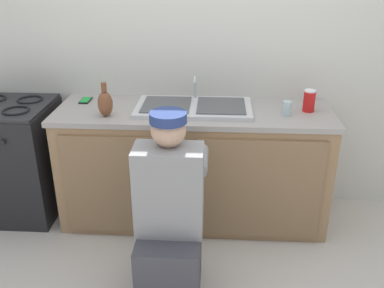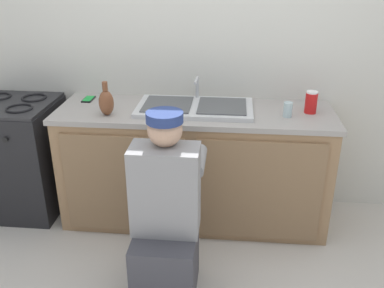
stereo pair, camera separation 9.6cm
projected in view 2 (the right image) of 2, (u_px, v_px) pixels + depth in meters
The scene contains 11 objects.
ground_plane at pixel (191, 238), 3.06m from camera, with size 12.00×12.00×0.00m, color beige.
back_wall at pixel (199, 44), 3.14m from camera, with size 6.00×0.10×2.50m, color silver.
counter_cabinet at pixel (194, 168), 3.16m from camera, with size 1.90×0.62×0.83m.
countertop at pixel (195, 112), 2.99m from camera, with size 1.94×0.62×0.04m, color #9E9993.
sink_double_basin at pixel (195, 107), 2.97m from camera, with size 0.80×0.44×0.19m.
stove_range at pixel (18, 157), 3.27m from camera, with size 0.62×0.62×0.88m.
plumber_person at pixel (166, 222), 2.44m from camera, with size 0.42×0.61×1.10m.
soda_cup_red at pixel (311, 102), 2.89m from camera, with size 0.08×0.08×0.15m.
vase_decorative at pixel (106, 102), 2.85m from camera, with size 0.10×0.10×0.23m.
cell_phone at pixel (89, 99), 3.18m from camera, with size 0.07×0.14×0.01m.
water_glass at pixel (288, 110), 2.83m from camera, with size 0.06×0.06×0.10m.
Camera 2 is at (0.25, -2.51, 1.87)m, focal length 40.00 mm.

